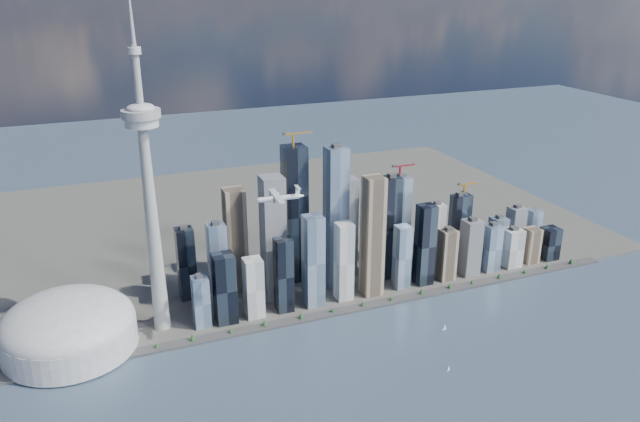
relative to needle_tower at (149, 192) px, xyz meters
name	(u,v)px	position (x,y,z in m)	size (l,w,h in m)	color
ground	(419,397)	(300.00, -310.00, -235.84)	(4000.00, 4000.00, 0.00)	#324959
seawall	(346,310)	(300.00, -60.00, -233.84)	(1100.00, 22.00, 4.00)	#383838
land	(268,221)	(300.00, 390.00, -234.34)	(1400.00, 900.00, 3.00)	#4C4C47
shoreline_trees	(346,307)	(300.00, -60.00, -227.06)	(960.53, 7.20, 8.80)	#3F2D1E
skyscraper_cluster	(357,240)	(359.61, 26.81, -147.23)	(736.00, 142.00, 283.75)	black
needle_tower	(149,192)	(0.00, 0.00, 0.00)	(56.00, 56.00, 550.50)	#A6A7A1
dome_stadium	(68,327)	(-140.00, -10.00, -196.40)	(200.00, 200.00, 86.00)	#B9B9B9
airplane	(279,197)	(165.10, -124.60, 10.85)	(72.54, 64.19, 17.68)	white
sailboat_west	(449,369)	(370.60, -272.11, -233.07)	(6.04, 3.65, 8.62)	white
sailboat_east	(445,328)	(426.16, -173.43, -232.43)	(7.62, 2.14, 10.61)	white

